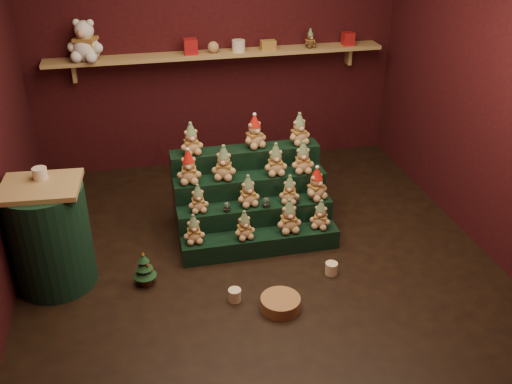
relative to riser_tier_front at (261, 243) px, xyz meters
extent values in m
plane|color=black|center=(-0.04, -0.02, -0.09)|extent=(4.00, 4.00, 0.00)
cube|color=black|center=(-0.04, 2.03, 1.31)|extent=(4.00, 0.10, 2.80)
cube|color=black|center=(-0.04, -2.07, 1.31)|extent=(4.00, 0.10, 2.80)
cube|color=black|center=(2.01, -0.02, 1.31)|extent=(0.10, 4.00, 2.80)
cube|color=#A58B52|center=(-0.04, 1.85, 1.21)|extent=(3.60, 0.26, 0.04)
cube|color=#A58B52|center=(-1.54, 1.92, 1.09)|extent=(0.04, 0.12, 0.20)
cube|color=#A58B52|center=(1.46, 1.92, 1.09)|extent=(0.04, 0.12, 0.20)
cube|color=black|center=(0.00, 0.00, 0.00)|extent=(1.40, 0.22, 0.18)
cube|color=black|center=(0.00, 0.22, 0.09)|extent=(1.40, 0.22, 0.36)
cube|color=black|center=(0.00, 0.44, 0.18)|extent=(1.40, 0.22, 0.54)
cube|color=black|center=(0.00, 0.66, 0.27)|extent=(1.40, 0.22, 0.72)
cylinder|color=black|center=(-0.27, 0.16, 0.28)|extent=(0.06, 0.06, 0.02)
sphere|color=white|center=(-0.27, 0.16, 0.33)|extent=(0.07, 0.07, 0.07)
cylinder|color=black|center=(0.09, 0.16, 0.28)|extent=(0.07, 0.07, 0.03)
sphere|color=white|center=(0.09, 0.16, 0.33)|extent=(0.07, 0.07, 0.07)
cylinder|color=black|center=(0.36, 0.16, 0.28)|extent=(0.06, 0.06, 0.02)
sphere|color=white|center=(0.36, 0.16, 0.32)|extent=(0.06, 0.06, 0.06)
cube|color=#A58B52|center=(-1.72, -0.06, 0.80)|extent=(0.62, 0.53, 0.04)
cylinder|color=black|center=(-1.72, -0.06, 0.34)|extent=(0.63, 0.63, 0.87)
cylinder|color=beige|center=(-1.72, 0.04, 0.86)|extent=(0.11, 0.11, 0.09)
cylinder|color=#412617|center=(-1.02, -0.25, -0.07)|extent=(0.09, 0.09, 0.05)
cone|color=#14381C|center=(-1.02, -0.25, 0.04)|extent=(0.18, 0.18, 0.09)
cone|color=#14381C|center=(-1.02, -0.25, 0.10)|extent=(0.14, 0.14, 0.08)
cone|color=#14381C|center=(-1.02, -0.25, 0.16)|extent=(0.09, 0.09, 0.06)
cone|color=gold|center=(-1.02, -0.25, 0.21)|extent=(0.03, 0.03, 0.03)
cylinder|color=beige|center=(-0.35, -0.62, -0.04)|extent=(0.10, 0.10, 0.10)
cylinder|color=beige|center=(0.51, -0.45, -0.04)|extent=(0.10, 0.10, 0.10)
cylinder|color=#A86E43|center=(-0.02, -0.79, -0.04)|extent=(0.33, 0.33, 0.10)
cube|color=#B31B1D|center=(-0.34, 1.83, 1.31)|extent=(0.14, 0.14, 0.16)
cylinder|color=beige|center=(0.17, 1.83, 1.29)|extent=(0.14, 0.14, 0.12)
cube|color=#B31B1D|center=(1.40, 1.83, 1.30)|extent=(0.12, 0.12, 0.14)
sphere|color=tan|center=(-0.10, 1.83, 1.29)|extent=(0.12, 0.12, 0.12)
cube|color=#C75F1C|center=(0.50, 1.83, 1.28)|extent=(0.16, 0.10, 0.10)
camera|label=1|loc=(-0.95, -4.11, 2.81)|focal=40.00mm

